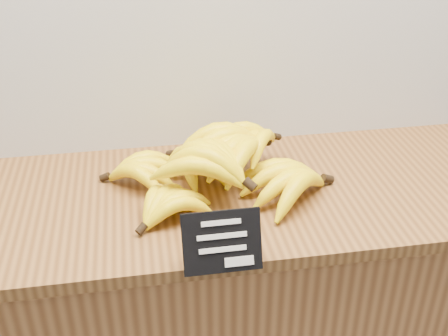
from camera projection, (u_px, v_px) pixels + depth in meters
counter at (221, 336)px, 1.56m from camera, size 1.46×0.50×0.90m
counter_top at (221, 196)px, 1.33m from camera, size 1.43×0.54×0.03m
chalkboard_sign at (222, 242)px, 1.06m from camera, size 0.15×0.05×0.11m
banana_pile at (218, 168)px, 1.29m from camera, size 0.53×0.38×0.13m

